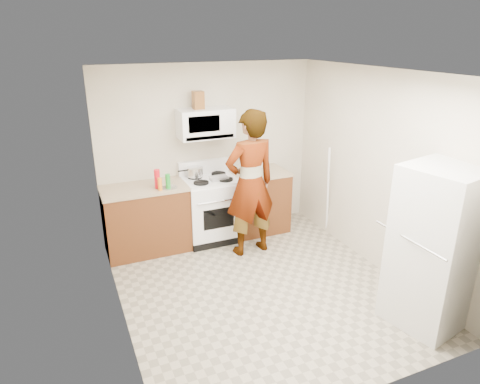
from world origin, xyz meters
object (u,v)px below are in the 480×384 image
fridge (435,248)px  saucepan (195,172)px  person (250,184)px  kettle (255,164)px  gas_range (211,208)px  microwave (206,123)px

fridge → saucepan: fridge is taller
saucepan → fridge: bearing=-60.6°
fridge → person: bearing=104.4°
fridge → kettle: fridge is taller
fridge → saucepan: 3.27m
person → fridge: bearing=111.3°
person → saucepan: person is taller
gas_range → microwave: microwave is taller
microwave → person: person is taller
person → kettle: 0.79m
kettle → saucepan: (-0.93, 0.04, -0.01)m
saucepan → gas_range: bearing=-36.3°
saucepan → person: bearing=-53.7°
microwave → fridge: (1.42, -2.84, -0.85)m
gas_range → person: person is taller
person → kettle: person is taller
person → saucepan: bearing=-59.1°
microwave → kettle: 1.01m
gas_range → person: 0.86m
gas_range → saucepan: 0.57m
person → fridge: 2.38m
fridge → saucepan: size_ratio=7.49×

